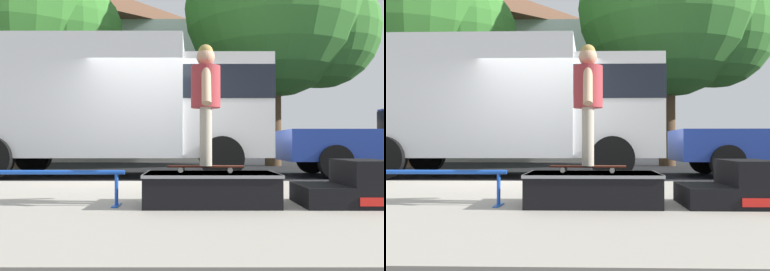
# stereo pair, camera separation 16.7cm
# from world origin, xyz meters

# --- Properties ---
(ground_plane) EXTENTS (140.00, 140.00, 0.00)m
(ground_plane) POSITION_xyz_m (0.00, 0.00, 0.00)
(ground_plane) COLOR black
(sidewalk_slab) EXTENTS (50.00, 5.00, 0.12)m
(sidewalk_slab) POSITION_xyz_m (0.00, -3.00, 0.06)
(sidewalk_slab) COLOR #A8A093
(sidewalk_slab) RESTS_ON ground
(skate_box) EXTENTS (1.33, 0.81, 0.32)m
(skate_box) POSITION_xyz_m (1.08, -3.30, 0.29)
(skate_box) COLOR black
(skate_box) RESTS_ON sidewalk_slab
(kicker_ramp) EXTENTS (0.88, 0.81, 0.45)m
(kicker_ramp) POSITION_xyz_m (2.49, -3.30, 0.31)
(kicker_ramp) COLOR black
(kicker_ramp) RESTS_ON sidewalk_slab
(grind_rail) EXTENTS (1.55, 0.28, 0.36)m
(grind_rail) POSITION_xyz_m (-0.55, -3.39, 0.39)
(grind_rail) COLOR blue
(grind_rail) RESTS_ON sidewalk_slab
(skateboard) EXTENTS (0.79, 0.25, 0.07)m
(skateboard) POSITION_xyz_m (1.03, -3.24, 0.50)
(skateboard) COLOR #4C1E14
(skateboard) RESTS_ON skate_box
(skater_kid) EXTENTS (0.30, 0.64, 1.25)m
(skater_kid) POSITION_xyz_m (1.03, -3.24, 1.25)
(skater_kid) COLOR #B7AD99
(skater_kid) RESTS_ON skateboard
(box_truck) EXTENTS (6.91, 2.63, 3.05)m
(box_truck) POSITION_xyz_m (-0.83, 2.20, 1.70)
(box_truck) COLOR silver
(box_truck) RESTS_ON ground
(street_tree_main) EXTENTS (6.04, 5.49, 7.71)m
(street_tree_main) POSITION_xyz_m (-4.32, 6.15, 4.80)
(street_tree_main) COLOR brown
(street_tree_main) RESTS_ON ground
(street_tree_neighbour) EXTENTS (6.66, 6.06, 8.42)m
(street_tree_neighbour) POSITION_xyz_m (4.02, 6.98, 5.21)
(street_tree_neighbour) COLOR brown
(street_tree_neighbour) RESTS_ON ground
(house_behind) EXTENTS (9.54, 8.23, 8.40)m
(house_behind) POSITION_xyz_m (-2.99, 13.85, 4.24)
(house_behind) COLOR silver
(house_behind) RESTS_ON ground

